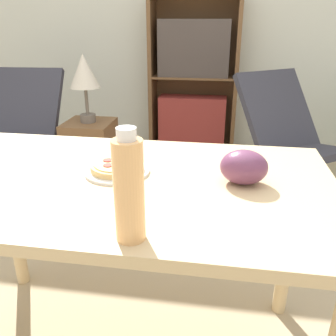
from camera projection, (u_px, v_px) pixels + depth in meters
name	position (u px, v px, depth m)	size (l,w,h in m)	color
wall_back	(204.00, 11.00, 3.34)	(8.00, 0.05, 2.60)	silver
dining_table	(118.00, 206.00, 1.17)	(1.38, 0.78, 0.77)	#D1B27F
pizza_on_plate	(117.00, 168.00, 1.17)	(0.21, 0.21, 0.04)	white
grape_bunch	(244.00, 167.00, 1.08)	(0.15, 0.11, 0.11)	#6B3856
drink_bottle	(129.00, 189.00, 0.78)	(0.07, 0.07, 0.26)	#EFB270
lounge_chair_near	(20.00, 152.00, 2.75)	(0.61, 0.80, 0.88)	black
lounge_chair_far	(288.00, 158.00, 2.63)	(0.86, 0.95, 0.88)	black
bookshelf	(193.00, 83.00, 3.43)	(0.84, 0.31, 1.44)	brown
side_table	(92.00, 157.00, 2.68)	(0.34, 0.34, 0.55)	brown
table_lamp	(84.00, 74.00, 2.45)	(0.21, 0.21, 0.47)	#665B51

